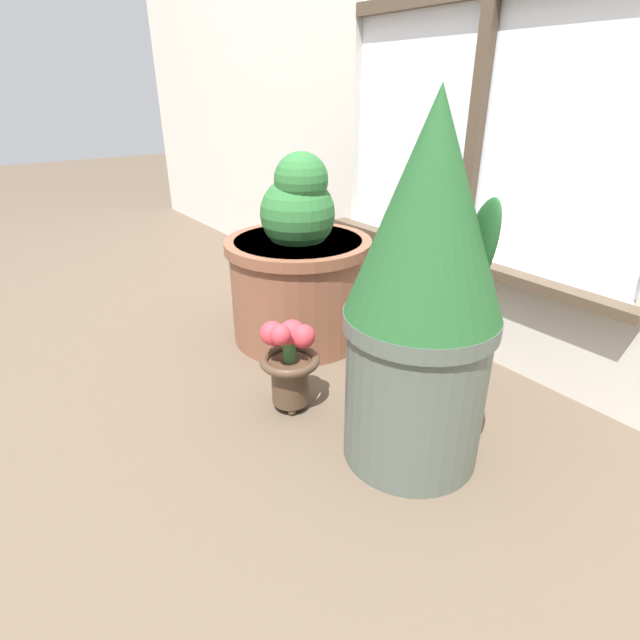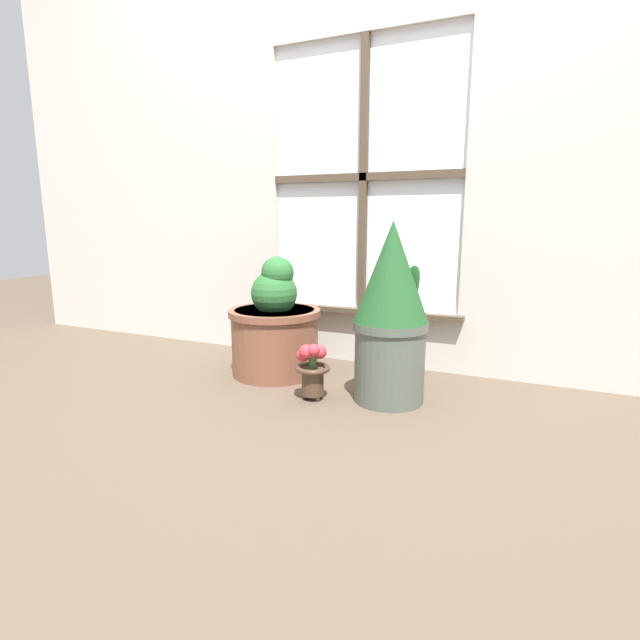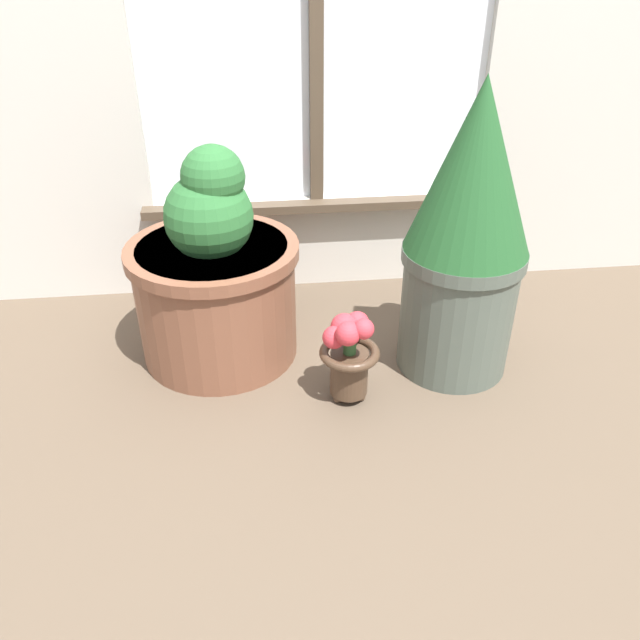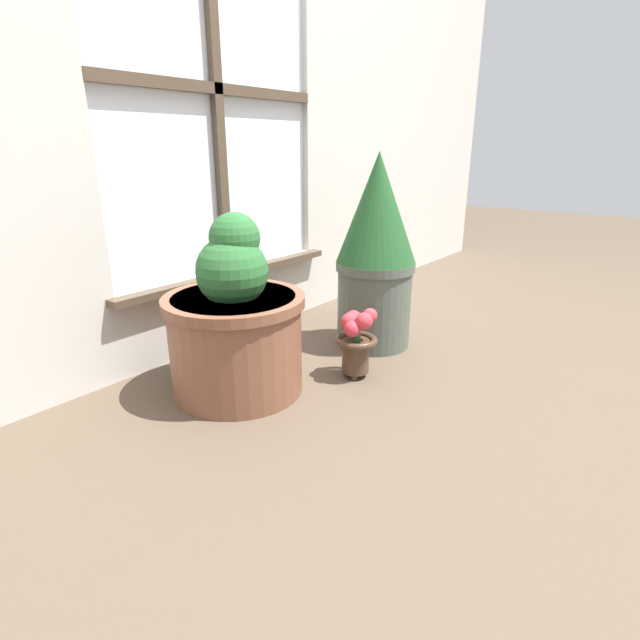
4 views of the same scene
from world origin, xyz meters
name	(u,v)px [view 4 (image 4 of 4)]	position (x,y,z in m)	size (l,w,h in m)	color
ground_plane	(376,384)	(0.00, 0.00, 0.00)	(10.00, 10.00, 0.00)	brown
potted_plant_left	(236,325)	(-0.29, 0.32, 0.21)	(0.42, 0.42, 0.54)	brown
potted_plant_right	(376,251)	(0.29, 0.20, 0.35)	(0.29, 0.29, 0.70)	#4C564C
flower_vase	(356,339)	(0.01, 0.08, 0.13)	(0.14, 0.14, 0.23)	#473323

